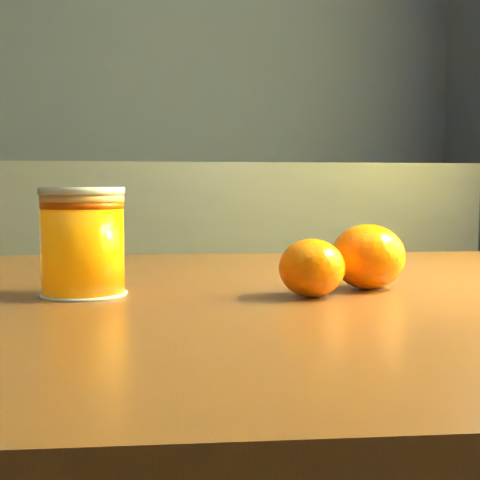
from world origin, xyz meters
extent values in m
cube|color=brown|center=(0.84, 0.04, 0.72)|extent=(1.02, 0.74, 0.04)
cylinder|color=orange|center=(0.64, 0.04, 0.78)|extent=(0.07, 0.07, 0.08)
cylinder|color=#E2A65C|center=(0.64, 0.04, 0.82)|extent=(0.07, 0.07, 0.01)
cylinder|color=silver|center=(0.64, 0.04, 0.83)|extent=(0.07, 0.07, 0.00)
ellipsoid|color=#FF6F05|center=(0.89, 0.04, 0.77)|extent=(0.09, 0.09, 0.06)
ellipsoid|color=#FF6F05|center=(0.83, 0.00, 0.77)|extent=(0.07, 0.07, 0.05)
camera|label=1|loc=(0.69, -0.53, 0.83)|focal=50.00mm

